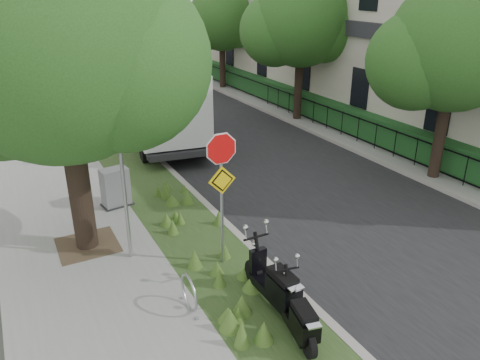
% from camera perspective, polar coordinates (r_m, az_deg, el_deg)
% --- Properties ---
extents(ground, '(120.00, 120.00, 0.00)m').
position_cam_1_polar(ground, '(11.11, 5.89, -10.06)').
color(ground, '#4C5147').
rests_on(ground, ground).
extents(sidewalk_near, '(3.50, 60.00, 0.12)m').
position_cam_1_polar(sidewalk_near, '(18.69, -22.98, 2.48)').
color(sidewalk_near, gray).
rests_on(sidewalk_near, ground).
extents(verge, '(2.00, 60.00, 0.12)m').
position_cam_1_polar(verge, '(19.04, -14.80, 3.94)').
color(verge, '#29401B').
rests_on(verge, ground).
extents(kerb_near, '(0.20, 60.00, 0.13)m').
position_cam_1_polar(kerb_near, '(19.27, -11.92, 4.45)').
color(kerb_near, '#9E9991').
rests_on(kerb_near, ground).
extents(road, '(7.00, 60.00, 0.01)m').
position_cam_1_polar(road, '(20.44, -2.45, 5.84)').
color(road, black).
rests_on(road, ground).
extents(kerb_far, '(0.20, 60.00, 0.13)m').
position_cam_1_polar(kerb_far, '(22.07, 5.84, 7.21)').
color(kerb_far, '#9E9991').
rests_on(kerb_far, ground).
extents(footpath_far, '(3.20, 60.00, 0.12)m').
position_cam_1_polar(footpath_far, '(23.03, 9.42, 7.68)').
color(footpath_far, gray).
rests_on(footpath_far, ground).
extents(street_tree_main, '(6.21, 5.54, 7.66)m').
position_cam_1_polar(street_tree_main, '(10.68, -21.72, 14.79)').
color(street_tree_main, black).
rests_on(street_tree_main, ground).
extents(bare_post, '(0.08, 0.08, 4.00)m').
position_cam_1_polar(bare_post, '(10.47, -14.09, 0.27)').
color(bare_post, '#A5A8AD').
rests_on(bare_post, ground).
extents(bike_hoop, '(0.06, 0.78, 0.77)m').
position_cam_1_polar(bike_hoop, '(9.36, -6.24, -13.50)').
color(bike_hoop, '#A5A8AD').
rests_on(bike_hoop, ground).
extents(sign_assembly, '(0.94, 0.08, 3.22)m').
position_cam_1_polar(sign_assembly, '(9.86, -2.26, 0.85)').
color(sign_assembly, '#A5A8AD').
rests_on(sign_assembly, ground).
extents(fence_far, '(0.04, 24.00, 1.00)m').
position_cam_1_polar(fence_far, '(22.30, 7.43, 8.91)').
color(fence_far, black).
rests_on(fence_far, ground).
extents(hedge_far, '(1.00, 24.00, 1.10)m').
position_cam_1_polar(hedge_far, '(22.70, 8.90, 9.08)').
color(hedge_far, '#174019').
rests_on(hedge_far, footpath_far).
extents(terrace_houses, '(7.40, 26.40, 8.20)m').
position_cam_1_polar(terrace_houses, '(24.45, 16.59, 17.73)').
color(terrace_houses, '#BCB3A0').
rests_on(terrace_houses, ground).
extents(far_tree_a, '(4.60, 4.10, 6.22)m').
position_cam_1_polar(far_tree_a, '(15.74, 24.43, 14.08)').
color(far_tree_a, black).
rests_on(far_tree_a, ground).
extents(far_tree_b, '(4.83, 4.31, 6.56)m').
position_cam_1_polar(far_tree_b, '(21.60, 7.27, 18.42)').
color(far_tree_b, black).
rests_on(far_tree_b, ground).
extents(far_tree_c, '(4.37, 3.89, 5.93)m').
position_cam_1_polar(far_tree_c, '(28.56, -2.37, 18.83)').
color(far_tree_c, black).
rests_on(far_tree_c, ground).
extents(scooter_near, '(0.56, 1.67, 0.80)m').
position_cam_1_polar(scooter_near, '(8.69, 7.31, -16.79)').
color(scooter_near, black).
rests_on(scooter_near, ground).
extents(scooter_far, '(0.40, 1.92, 0.92)m').
position_cam_1_polar(scooter_far, '(9.32, 4.52, -13.08)').
color(scooter_far, black).
rests_on(scooter_far, ground).
extents(box_truck, '(3.13, 6.23, 2.70)m').
position_cam_1_polar(box_truck, '(18.42, -9.37, 9.28)').
color(box_truck, '#262628').
rests_on(box_truck, ground).
extents(utility_cabinet, '(0.91, 0.67, 1.11)m').
position_cam_1_polar(utility_cabinet, '(13.72, -14.94, -0.94)').
color(utility_cabinet, '#262628').
rests_on(utility_cabinet, ground).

